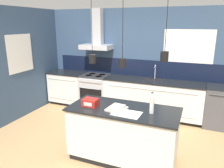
# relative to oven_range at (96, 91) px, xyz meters

# --- Properties ---
(ground_plane) EXTENTS (16.00, 16.00, 0.00)m
(ground_plane) POSITION_rel_oven_range_xyz_m (1.00, -1.69, -0.46)
(ground_plane) COLOR tan
(ground_plane) RESTS_ON ground
(wall_back) EXTENTS (5.60, 2.43, 2.60)m
(wall_back) POSITION_rel_oven_range_xyz_m (0.94, 0.31, 0.90)
(wall_back) COLOR #354C6B
(wall_back) RESTS_ON ground_plane
(wall_left) EXTENTS (0.08, 3.80, 2.60)m
(wall_left) POSITION_rel_oven_range_xyz_m (-1.43, -0.99, 0.85)
(wall_left) COLOR #354C6B
(wall_left) RESTS_ON ground_plane
(counter_run_left) EXTENTS (1.02, 0.64, 0.91)m
(counter_run_left) POSITION_rel_oven_range_xyz_m (-0.86, 0.01, 0.01)
(counter_run_left) COLOR black
(counter_run_left) RESTS_ON ground_plane
(counter_run_sink) EXTENTS (2.37, 0.64, 1.26)m
(counter_run_sink) POSITION_rel_oven_range_xyz_m (1.54, 0.01, 0.01)
(counter_run_sink) COLOR black
(counter_run_sink) RESTS_ON ground_plane
(oven_range) EXTENTS (0.72, 0.66, 0.91)m
(oven_range) POSITION_rel_oven_range_xyz_m (0.00, 0.00, 0.00)
(oven_range) COLOR #B5B5BA
(oven_range) RESTS_ON ground_plane
(dishwasher) EXTENTS (0.58, 0.65, 0.91)m
(dishwasher) POSITION_rel_oven_range_xyz_m (3.01, 0.00, -0.00)
(dishwasher) COLOR #4C4C51
(dishwasher) RESTS_ON ground_plane
(kitchen_island) EXTENTS (1.78, 0.81, 0.91)m
(kitchen_island) POSITION_rel_oven_range_xyz_m (1.46, -1.95, 0.00)
(kitchen_island) COLOR black
(kitchen_island) RESTS_ON ground_plane
(bottle_on_island) EXTENTS (0.07, 0.07, 0.33)m
(bottle_on_island) POSITION_rel_oven_range_xyz_m (1.92, -1.96, 0.60)
(bottle_on_island) COLOR silver
(bottle_on_island) RESTS_ON kitchen_island
(book_stack) EXTENTS (0.31, 0.38, 0.06)m
(book_stack) POSITION_rel_oven_range_xyz_m (1.38, -2.04, 0.48)
(book_stack) COLOR silver
(book_stack) RESTS_ON kitchen_island
(red_supply_box) EXTENTS (0.24, 0.20, 0.12)m
(red_supply_box) POSITION_rel_oven_range_xyz_m (0.92, -2.04, 0.51)
(red_supply_box) COLOR red
(red_supply_box) RESTS_ON kitchen_island
(paper_pile) EXTENTS (0.44, 0.32, 0.01)m
(paper_pile) POSITION_rel_oven_range_xyz_m (1.58, -2.13, 0.46)
(paper_pile) COLOR silver
(paper_pile) RESTS_ON kitchen_island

